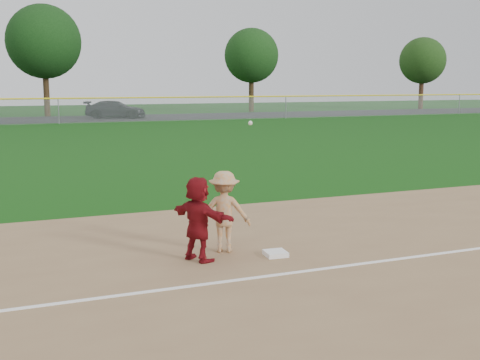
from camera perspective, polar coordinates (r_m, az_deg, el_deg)
name	(u,v)px	position (r m, az deg, el deg)	size (l,w,h in m)	color
ground	(270,262)	(11.17, 2.90, -7.75)	(160.00, 160.00, 0.00)	#10430D
foul_line	(290,273)	(10.48, 4.75, -8.79)	(60.00, 0.10, 0.01)	white
parking_asphalt	(53,119)	(55.97, -17.34, 5.51)	(120.00, 10.00, 0.01)	black
first_base	(276,253)	(11.47, 3.39, -6.97)	(0.40, 0.40, 0.09)	white
base_runner	(198,219)	(11.01, -3.99, -3.69)	(1.45, 0.46, 1.57)	maroon
car_right	(115,109)	(56.53, -11.72, 6.57)	(2.22, 5.45, 1.58)	black
first_base_play	(224,212)	(11.57, -1.50, -3.01)	(1.17, 1.00, 2.55)	#A2A2A5
outfield_fence	(58,99)	(49.91, -16.87, 7.37)	(110.00, 0.12, 110.00)	#999EA0
tree_2	(44,42)	(61.47, -18.10, 12.36)	(7.00, 7.00, 10.58)	#312212
tree_3	(251,56)	(67.94, 1.09, 11.71)	(6.00, 6.00, 9.19)	#322312
tree_4	(423,61)	(77.89, 16.92, 10.77)	(5.60, 5.60, 8.67)	#3B2415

